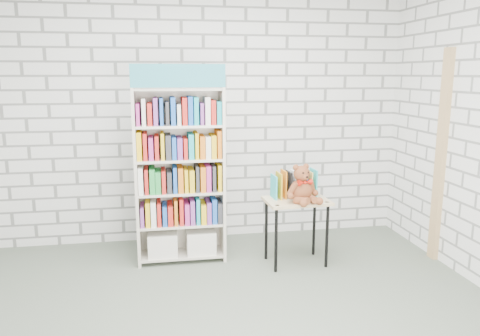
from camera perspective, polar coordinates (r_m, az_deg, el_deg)
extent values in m
plane|color=#525C4E|center=(3.71, -0.84, -18.59)|extent=(4.50, 4.50, 0.00)
cube|color=silver|center=(5.22, -4.37, 6.38)|extent=(4.50, 0.02, 2.80)
cube|color=silver|center=(1.35, 12.59, -8.48)|extent=(4.50, 0.02, 2.80)
cube|color=beige|center=(4.64, -12.49, -1.18)|extent=(0.03, 0.34, 1.73)
cube|color=beige|center=(4.67, -2.18, -0.82)|extent=(0.03, 0.34, 1.73)
cube|color=beige|center=(4.79, -7.40, -0.60)|extent=(0.87, 0.02, 1.73)
cube|color=teal|center=(4.37, -7.54, 11.09)|extent=(0.87, 0.02, 0.21)
cube|color=beige|center=(4.87, -7.07, -10.33)|extent=(0.81, 0.32, 0.02)
cube|color=beige|center=(4.76, -7.16, -6.67)|extent=(0.81, 0.32, 0.02)
cube|color=beige|center=(4.67, -7.26, -2.85)|extent=(0.81, 0.32, 0.02)
cube|color=beige|center=(4.60, -7.37, 1.11)|extent=(0.81, 0.32, 0.02)
cube|color=beige|center=(4.55, -7.47, 5.16)|extent=(0.81, 0.32, 0.02)
cube|color=beige|center=(4.53, -7.59, 9.52)|extent=(0.81, 0.32, 0.02)
cube|color=silver|center=(4.82, -9.42, -9.01)|extent=(0.29, 0.28, 0.23)
cube|color=silver|center=(4.84, -4.80, -8.82)|extent=(0.29, 0.28, 0.23)
cube|color=orange|center=(4.71, -7.20, -5.23)|extent=(0.81, 0.28, 0.23)
cube|color=#BF338C|center=(4.63, -7.30, -1.35)|extent=(0.81, 0.28, 0.23)
cube|color=#19A5B2|center=(4.57, -7.40, 2.66)|extent=(0.81, 0.28, 0.23)
cube|color=white|center=(4.53, -7.51, 6.75)|extent=(0.81, 0.28, 0.23)
cube|color=#D2B27E|center=(4.59, 6.93, -4.00)|extent=(0.63, 0.46, 0.03)
cylinder|color=black|center=(4.47, 4.42, -8.81)|extent=(0.03, 0.03, 0.63)
cylinder|color=black|center=(4.76, 3.22, -7.50)|extent=(0.03, 0.03, 0.63)
cylinder|color=black|center=(4.64, 10.55, -8.19)|extent=(0.03, 0.03, 0.63)
cylinder|color=black|center=(4.92, 9.02, -6.97)|extent=(0.03, 0.03, 0.63)
cylinder|color=black|center=(4.37, 4.56, -4.59)|extent=(0.04, 0.04, 0.01)
cylinder|color=black|center=(4.54, 10.55, -4.14)|extent=(0.04, 0.04, 0.01)
cube|color=#2BB3BD|center=(4.58, 4.13, -2.16)|extent=(0.02, 0.19, 0.25)
cube|color=gold|center=(4.60, 4.75, -2.12)|extent=(0.02, 0.19, 0.25)
cube|color=orange|center=(4.61, 5.36, -2.09)|extent=(0.02, 0.19, 0.25)
cube|color=black|center=(4.63, 5.96, -2.05)|extent=(0.02, 0.19, 0.25)
cube|color=white|center=(4.65, 6.56, -2.02)|extent=(0.02, 0.19, 0.25)
cube|color=red|center=(4.67, 7.16, -1.98)|extent=(0.02, 0.19, 0.25)
cube|color=#3168B7|center=(4.68, 7.75, -1.94)|extent=(0.02, 0.19, 0.25)
cube|color=#EAC04E|center=(4.70, 8.33, -1.91)|extent=(0.02, 0.19, 0.25)
cube|color=#2BB3BD|center=(4.72, 8.91, -1.87)|extent=(0.02, 0.19, 0.25)
ellipsoid|color=brown|center=(4.50, 7.44, -2.73)|extent=(0.22, 0.18, 0.22)
sphere|color=brown|center=(4.46, 7.53, -0.69)|extent=(0.15, 0.15, 0.15)
sphere|color=brown|center=(4.43, 6.83, 0.06)|extent=(0.06, 0.06, 0.06)
sphere|color=brown|center=(4.49, 8.05, 0.19)|extent=(0.06, 0.06, 0.06)
sphere|color=brown|center=(4.41, 7.97, -1.10)|extent=(0.06, 0.06, 0.06)
sphere|color=black|center=(4.39, 7.70, -0.61)|extent=(0.02, 0.02, 0.02)
sphere|color=black|center=(4.42, 8.28, -0.55)|extent=(0.02, 0.02, 0.02)
sphere|color=black|center=(4.39, 8.17, -1.10)|extent=(0.02, 0.02, 0.02)
cylinder|color=brown|center=(4.42, 6.43, -2.55)|extent=(0.12, 0.08, 0.15)
cylinder|color=brown|center=(4.53, 8.74, -2.25)|extent=(0.11, 0.11, 0.15)
sphere|color=brown|center=(4.40, 6.18, -3.42)|extent=(0.06, 0.06, 0.06)
sphere|color=brown|center=(4.55, 9.15, -3.01)|extent=(0.06, 0.06, 0.06)
cylinder|color=brown|center=(4.40, 7.52, -3.97)|extent=(0.15, 0.17, 0.09)
cylinder|color=brown|center=(4.46, 8.85, -3.77)|extent=(0.07, 0.16, 0.09)
sphere|color=brown|center=(4.33, 7.76, -4.30)|extent=(0.07, 0.07, 0.07)
sphere|color=brown|center=(4.42, 9.65, -4.01)|extent=(0.07, 0.07, 0.07)
cone|color=red|center=(4.41, 7.54, -1.79)|extent=(0.08, 0.07, 0.06)
cone|color=red|center=(4.45, 8.31, -1.69)|extent=(0.08, 0.07, 0.06)
sphere|color=red|center=(4.42, 7.95, -1.75)|extent=(0.03, 0.03, 0.03)
cube|color=tan|center=(5.01, 23.26, 1.23)|extent=(0.05, 0.12, 2.10)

